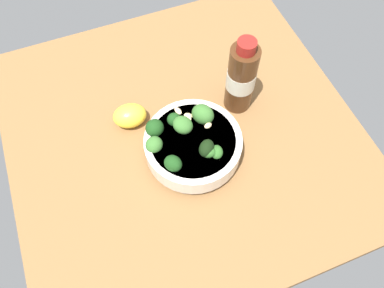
{
  "coord_description": "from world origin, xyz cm",
  "views": [
    {
      "loc": [
        39.12,
        -13.36,
        67.63
      ],
      "look_at": [
        5.79,
        -0.22,
        4.0
      ],
      "focal_mm": 35.71,
      "sensor_mm": 36.0,
      "label": 1
    }
  ],
  "objects": [
    {
      "name": "bottle_tall",
      "position": [
        -2.31,
        13.42,
        8.41
      ],
      "size": [
        5.86,
        5.86,
        18.26
      ],
      "color": "#472814",
      "rests_on": "ground_plane"
    },
    {
      "name": "ground_plane",
      "position": [
        0.0,
        0.0,
        -1.83
      ],
      "size": [
        70.7,
        70.7,
        3.65
      ],
      "primitive_type": "cube",
      "color": "brown"
    },
    {
      "name": "bowl_of_broccoli",
      "position": [
        5.57,
        -0.38,
        3.86
      ],
      "size": [
        18.7,
        18.78,
        9.1
      ],
      "color": "silver",
      "rests_on": "ground_plane"
    },
    {
      "name": "lemon_wedge",
      "position": [
        -5.99,
        -9.31,
        2.31
      ],
      "size": [
        6.07,
        7.49,
        4.62
      ],
      "primitive_type": "ellipsoid",
      "rotation": [
        0.0,
        0.0,
        1.45
      ],
      "color": "yellow",
      "rests_on": "ground_plane"
    }
  ]
}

